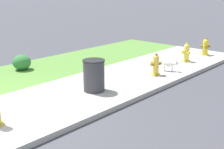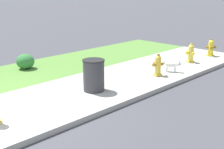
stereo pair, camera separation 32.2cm
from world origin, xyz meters
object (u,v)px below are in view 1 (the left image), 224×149
fire_hydrant_near_corner (205,47)px  trash_bin (94,76)px  fire_hydrant_far_end (156,65)px  small_white_dog (170,64)px  shrub_bush_mid_verge (22,62)px  fire_hydrant_at_driveway (186,53)px

fire_hydrant_near_corner → trash_bin: bearing=51.8°
fire_hydrant_far_end → small_white_dog: fire_hydrant_far_end is taller
fire_hydrant_near_corner → trash_bin: 5.80m
trash_bin → fire_hydrant_far_end: bearing=-8.9°
fire_hydrant_far_end → shrub_bush_mid_verge: fire_hydrant_far_end is taller
fire_hydrant_far_end → small_white_dog: size_ratio=1.35×
small_white_dog → shrub_bush_mid_verge: 4.66m
fire_hydrant_near_corner → small_white_dog: bearing=58.4°
fire_hydrant_far_end → trash_bin: size_ratio=0.81×
small_white_dog → trash_bin: (-2.88, 0.44, 0.18)m
shrub_bush_mid_verge → fire_hydrant_far_end: bearing=-56.6°
fire_hydrant_far_end → trash_bin: bearing=-168.5°
shrub_bush_mid_verge → fire_hydrant_near_corner: bearing=-29.9°
fire_hydrant_at_driveway → shrub_bush_mid_verge: size_ratio=1.18×
trash_bin → shrub_bush_mid_verge: trash_bin is taller
fire_hydrant_far_end → small_white_dog: bearing=12.2°
fire_hydrant_at_driveway → fire_hydrant_far_end: bearing=124.9°
fire_hydrant_at_driveway → shrub_bush_mid_verge: 5.58m
fire_hydrant_far_end → trash_bin: 2.28m
fire_hydrant_far_end → shrub_bush_mid_verge: size_ratio=1.16×
fire_hydrant_far_end → small_white_dog: (0.63, -0.09, -0.08)m
trash_bin → shrub_bush_mid_verge: size_ratio=1.43×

